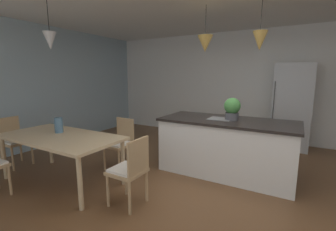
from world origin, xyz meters
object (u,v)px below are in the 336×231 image
Objects in this scene: chair_window_end at (14,140)px; potted_plant_on_island at (232,108)px; chair_far_right at (120,142)px; kitchen_island at (226,146)px; dining_table at (60,140)px; refrigerator at (292,107)px; vase_on_dining_table at (59,125)px; chair_kitchen_end at (130,169)px.

chair_window_end is 3.84m from potted_plant_on_island.
potted_plant_on_island reaches higher than chair_far_right.
kitchen_island reaches higher than chair_far_right.
refrigerator is at bearing 50.68° from dining_table.
vase_on_dining_table reaches higher than chair_window_end.
chair_window_end is 1.21m from vase_on_dining_table.
potted_plant_on_island is at bearing 61.95° from chair_kitchen_end.
chair_window_end is at bearing -155.86° from potted_plant_on_island.
chair_kitchen_end is 3.95m from refrigerator.
kitchen_island is (2.07, 1.55, -0.20)m from dining_table.
chair_kitchen_end is at bearing -118.05° from potted_plant_on_island.
kitchen_island is at bearing 23.40° from chair_far_right.
chair_window_end is 2.63m from chair_kitchen_end.
refrigerator reaches higher than dining_table.
kitchen_island is (1.64, 0.71, -0.01)m from chair_far_right.
refrigerator is 4.66m from vase_on_dining_table.
potted_plant_on_island is at bearing -111.28° from refrigerator.
dining_table is 0.96m from chair_far_right.
refrigerator is at bearing 40.14° from chair_window_end.
kitchen_island is at bearing 63.95° from chair_kitchen_end.
dining_table is 1.02× the size of refrigerator.
chair_window_end is 5.58m from refrigerator.
chair_far_right is at bearing -157.43° from potted_plant_on_island.
chair_kitchen_end is 0.47× the size of refrigerator.
dining_table is at bearing 0.10° from chair_window_end.
kitchen_island is at bearing 24.56° from chair_window_end.
chair_kitchen_end is at bearing -43.25° from chair_far_right.
chair_window_end and chair_kitchen_end have the same top height.
chair_window_end is at bearing -179.90° from dining_table.
chair_far_right is 1.22m from chair_kitchen_end.
potted_plant_on_island is at bearing 31.87° from vase_on_dining_table.
vase_on_dining_table is at bearing 175.74° from chair_kitchen_end.
kitchen_island is 0.63m from potted_plant_on_island.
potted_plant_on_island reaches higher than dining_table.
potted_plant_on_island is at bearing 22.57° from chair_far_right.
potted_plant_on_island is at bearing 24.14° from chair_window_end.
refrigerator reaches higher than vase_on_dining_table.
refrigerator reaches higher than kitchen_island.
dining_table is 0.89× the size of kitchen_island.
kitchen_island is at bearing 180.00° from potted_plant_on_island.
kitchen_island reaches higher than chair_kitchen_end.
refrigerator reaches higher than chair_far_right.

